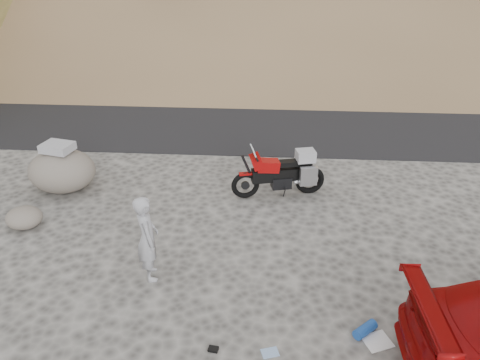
% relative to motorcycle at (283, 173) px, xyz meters
% --- Properties ---
extents(ground, '(140.00, 140.00, 0.00)m').
position_rel_motorcycle_xyz_m(ground, '(-0.64, -3.31, -0.59)').
color(ground, '#403E3B').
rests_on(ground, ground).
extents(road, '(120.00, 7.00, 0.05)m').
position_rel_motorcycle_xyz_m(road, '(-0.64, 5.69, -0.59)').
color(road, black).
rests_on(road, ground).
extents(motorcycle, '(2.30, 0.98, 1.39)m').
position_rel_motorcycle_xyz_m(motorcycle, '(0.00, 0.00, 0.00)').
color(motorcycle, black).
rests_on(motorcycle, ground).
extents(man, '(0.60, 0.73, 1.71)m').
position_rel_motorcycle_xyz_m(man, '(-2.51, -3.28, -0.59)').
color(man, '#9B9BA1').
rests_on(man, ground).
extents(boulder, '(2.08, 1.96, 1.25)m').
position_rel_motorcycle_xyz_m(boulder, '(-5.47, -0.11, -0.04)').
color(boulder, '#5F5951').
rests_on(boulder, ground).
extents(small_rock, '(0.87, 0.80, 0.47)m').
position_rel_motorcycle_xyz_m(small_rock, '(-5.67, -1.82, -0.36)').
color(small_rock, '#5F5951').
rests_on(small_rock, ground).
extents(gear_white_cloth, '(0.53, 0.50, 0.01)m').
position_rel_motorcycle_xyz_m(gear_white_cloth, '(1.45, -4.65, -0.59)').
color(gear_white_cloth, white).
rests_on(gear_white_cloth, ground).
extents(gear_blue_mat, '(0.44, 0.42, 0.17)m').
position_rel_motorcycle_xyz_m(gear_blue_mat, '(1.28, -4.49, -0.51)').
color(gear_blue_mat, '#1A479E').
rests_on(gear_blue_mat, ground).
extents(gear_bottle, '(0.09, 0.09, 0.20)m').
position_rel_motorcycle_xyz_m(gear_bottle, '(1.91, -4.24, -0.49)').
color(gear_bottle, '#1A479E').
rests_on(gear_bottle, ground).
extents(gear_funnel, '(0.18, 0.18, 0.18)m').
position_rel_motorcycle_xyz_m(gear_funnel, '(1.98, -4.55, -0.50)').
color(gear_funnel, red).
rests_on(gear_funnel, ground).
extents(gear_glove_a, '(0.17, 0.14, 0.04)m').
position_rel_motorcycle_xyz_m(gear_glove_a, '(-1.13, -4.99, -0.57)').
color(gear_glove_a, black).
rests_on(gear_glove_a, ground).
extents(gear_blue_cloth, '(0.31, 0.26, 0.01)m').
position_rel_motorcycle_xyz_m(gear_blue_cloth, '(-0.25, -4.99, -0.59)').
color(gear_blue_cloth, '#829EC9').
rests_on(gear_blue_cloth, ground).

